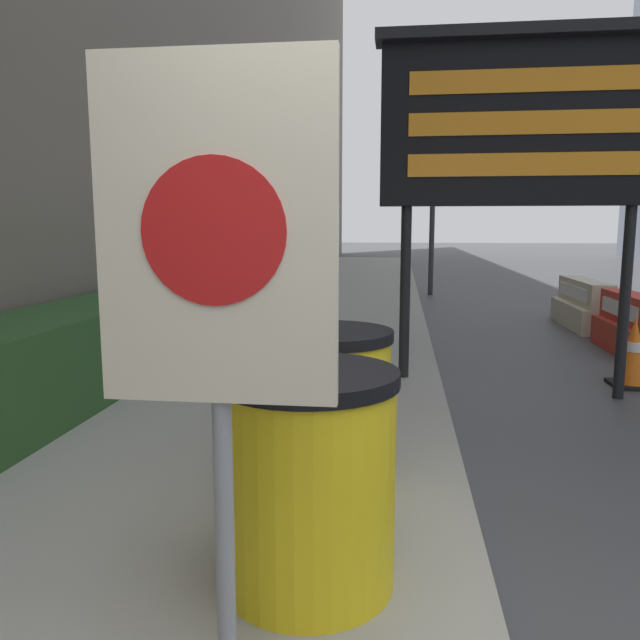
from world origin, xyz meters
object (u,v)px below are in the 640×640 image
at_px(jersey_barrier_red_striped, 631,327).
at_px(traffic_cone_near, 633,352).
at_px(jersey_barrier_cream, 584,306).
at_px(warning_sign, 217,271).
at_px(barrel_drum_foreground, 308,478).
at_px(barrel_drum_middle, 327,409).
at_px(message_board, 521,124).
at_px(traffic_light_near_curb, 433,182).

height_order(jersey_barrier_red_striped, traffic_cone_near, jersey_barrier_red_striped).
height_order(jersey_barrier_red_striped, jersey_barrier_cream, jersey_barrier_cream).
bearing_deg(jersey_barrier_cream, warning_sign, -111.82).
height_order(barrel_drum_foreground, jersey_barrier_red_striped, barrel_drum_foreground).
relative_size(barrel_drum_middle, jersey_barrier_cream, 0.47).
relative_size(barrel_drum_foreground, jersey_barrier_red_striped, 0.56).
distance_m(message_board, traffic_cone_near, 2.59).
relative_size(barrel_drum_middle, warning_sign, 0.46).
bearing_deg(traffic_cone_near, jersey_barrier_cream, 81.24).
bearing_deg(jersey_barrier_red_striped, message_board, -129.78).
xyz_separation_m(jersey_barrier_cream, traffic_light_near_curb, (-2.23, 4.41, 2.27)).
height_order(barrel_drum_middle, message_board, message_board).
xyz_separation_m(barrel_drum_middle, message_board, (1.46, 2.69, 1.94)).
height_order(barrel_drum_middle, traffic_light_near_curb, traffic_light_near_curb).
bearing_deg(barrel_drum_foreground, warning_sign, -104.09).
height_order(barrel_drum_middle, jersey_barrier_red_striped, barrel_drum_middle).
distance_m(jersey_barrier_cream, traffic_light_near_curb, 5.44).
relative_size(message_board, jersey_barrier_red_striped, 2.09).
distance_m(barrel_drum_middle, traffic_cone_near, 4.21).
relative_size(barrel_drum_foreground, barrel_drum_middle, 1.00).
relative_size(warning_sign, traffic_cone_near, 2.70).
distance_m(jersey_barrier_red_striped, traffic_light_near_curb, 7.25).
bearing_deg(barrel_drum_middle, jersey_barrier_cream, 64.61).
height_order(message_board, jersey_barrier_red_striped, message_board).
xyz_separation_m(traffic_cone_near, traffic_light_near_curb, (-1.63, 8.31, 2.25)).
bearing_deg(jersey_barrier_red_striped, traffic_cone_near, -108.49).
relative_size(jersey_barrier_cream, traffic_light_near_curb, 0.54).
xyz_separation_m(message_board, traffic_light_near_curb, (-0.34, 8.79, 0.07)).
relative_size(warning_sign, jersey_barrier_cream, 1.01).
xyz_separation_m(barrel_drum_middle, warning_sign, (-0.13, -1.63, 0.89)).
xyz_separation_m(warning_sign, traffic_light_near_curb, (1.25, 13.11, 1.12)).
bearing_deg(traffic_cone_near, message_board, -159.65).
bearing_deg(message_board, traffic_cone_near, 20.35).
bearing_deg(barrel_drum_foreground, jersey_barrier_red_striped, 60.81).
height_order(message_board, traffic_cone_near, message_board).
xyz_separation_m(message_board, jersey_barrier_cream, (1.90, 4.38, -2.20)).
distance_m(barrel_drum_foreground, traffic_cone_near, 4.96).
bearing_deg(jersey_barrier_red_striped, traffic_light_near_curb, 108.92).
bearing_deg(warning_sign, barrel_drum_foreground, 75.91).
bearing_deg(warning_sign, traffic_cone_near, 59.03).
distance_m(barrel_drum_foreground, message_board, 4.38).
bearing_deg(traffic_light_near_curb, message_board, -87.81).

